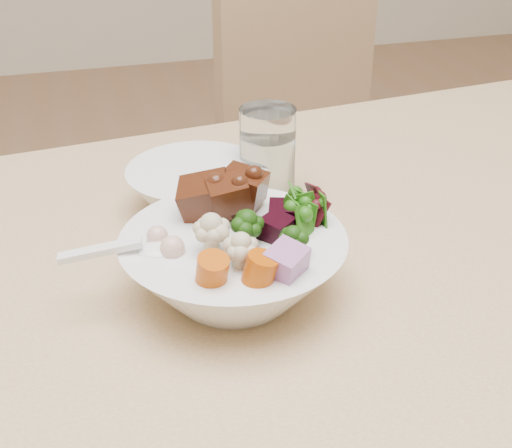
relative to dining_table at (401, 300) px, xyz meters
name	(u,v)px	position (x,y,z in m)	size (l,w,h in m)	color
dining_table	(401,300)	(0.00, 0.00, 0.00)	(1.52, 0.96, 0.67)	#D9BC80
chair_far	(330,169)	(0.16, 0.62, -0.14)	(0.49, 0.49, 0.82)	tan
food_bowl	(235,261)	(-0.20, -0.03, 0.10)	(0.21, 0.21, 0.11)	white
soup_spoon	(143,251)	(-0.28, -0.03, 0.13)	(0.11, 0.04, 0.02)	white
water_glass	(267,159)	(-0.11, 0.15, 0.12)	(0.07, 0.07, 0.11)	white
side_bowl	(197,190)	(-0.20, 0.14, 0.10)	(0.16, 0.16, 0.05)	white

